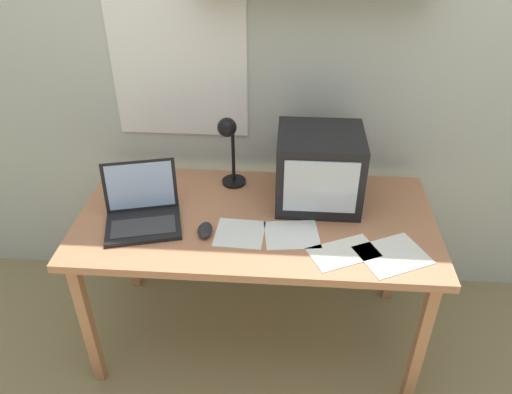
{
  "coord_description": "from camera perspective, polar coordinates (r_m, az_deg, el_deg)",
  "views": [
    {
      "loc": [
        0.12,
        -1.72,
        1.98
      ],
      "look_at": [
        0.0,
        0.0,
        0.83
      ],
      "focal_mm": 35.0,
      "sensor_mm": 36.0,
      "label": 1
    }
  ],
  "objects": [
    {
      "name": "open_notebook",
      "position": [
        1.97,
        9.96,
        -6.27
      ],
      "size": [
        0.3,
        0.25,
        0.0
      ],
      "rotation": [
        0.0,
        0.0,
        0.44
      ],
      "color": "white",
      "rests_on": "corner_desk"
    },
    {
      "name": "juice_glass",
      "position": [
        2.26,
        -10.63,
        0.99
      ],
      "size": [
        0.07,
        0.07,
        0.11
      ],
      "color": "white",
      "rests_on": "corner_desk"
    },
    {
      "name": "laptop",
      "position": [
        2.13,
        -12.89,
        -1.25
      ],
      "size": [
        0.36,
        0.33,
        0.24
      ],
      "rotation": [
        0.0,
        0.0,
        0.25
      ],
      "color": "black",
      "rests_on": "corner_desk"
    },
    {
      "name": "corner_desk",
      "position": [
        2.17,
        0.0,
        -3.57
      ],
      "size": [
        1.52,
        0.75,
        0.73
      ],
      "color": "#BA7953",
      "rests_on": "ground_plane"
    },
    {
      "name": "loose_paper_near_monitor",
      "position": [
        2.04,
        -1.88,
        -4.18
      ],
      "size": [
        0.21,
        0.2,
        0.0
      ],
      "rotation": [
        0.0,
        0.0,
        -0.05
      ],
      "color": "white",
      "rests_on": "corner_desk"
    },
    {
      "name": "desk_lamp",
      "position": [
        2.22,
        -3.09,
        6.3
      ],
      "size": [
        0.12,
        0.15,
        0.35
      ],
      "rotation": [
        0.0,
        0.0,
        -0.36
      ],
      "color": "black",
      "rests_on": "corner_desk"
    },
    {
      "name": "crt_monitor",
      "position": [
        2.17,
        7.21,
        3.26
      ],
      "size": [
        0.36,
        0.34,
        0.33
      ],
      "rotation": [
        0.0,
        0.0,
        0.0
      ],
      "color": "black",
      "rests_on": "corner_desk"
    },
    {
      "name": "loose_paper_near_laptop",
      "position": [
        2.0,
        15.34,
        -6.42
      ],
      "size": [
        0.31,
        0.29,
        0.0
      ],
      "rotation": [
        0.0,
        0.0,
        0.45
      ],
      "color": "white",
      "rests_on": "corner_desk"
    },
    {
      "name": "printed_handout",
      "position": [
        2.04,
        4.11,
        -4.33
      ],
      "size": [
        0.24,
        0.21,
        0.0
      ],
      "rotation": [
        0.0,
        0.0,
        0.12
      ],
      "color": "white",
      "rests_on": "corner_desk"
    },
    {
      "name": "ground_plane",
      "position": [
        2.63,
        0.0,
        -15.21
      ],
      "size": [
        12.0,
        12.0,
        0.0
      ],
      "primitive_type": "plane",
      "color": "#93845B"
    },
    {
      "name": "computer_mouse",
      "position": [
        2.04,
        -5.84,
        -3.78
      ],
      "size": [
        0.07,
        0.11,
        0.03
      ],
      "rotation": [
        0.0,
        0.0,
        0.05
      ],
      "color": "#232326",
      "rests_on": "corner_desk"
    },
    {
      "name": "back_wall",
      "position": [
        2.32,
        0.98,
        16.8
      ],
      "size": [
        5.6,
        0.24,
        2.6
      ],
      "color": "beige",
      "rests_on": "ground_plane"
    }
  ]
}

